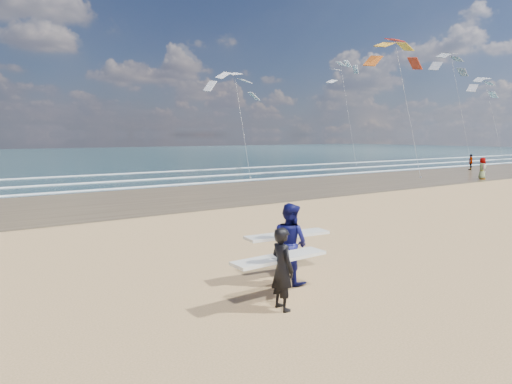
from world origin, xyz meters
TOP-DOWN VIEW (x-y plane):
  - wet_sand_strip at (20.00, 18.00)m, footprint 220.00×12.00m
  - ocean at (20.00, 72.00)m, footprint 220.00×100.00m
  - foam_breakers at (20.00, 28.10)m, footprint 220.00×11.70m
  - surfer_near at (-1.13, 0.43)m, footprint 2.21×0.96m
  - surfer_far at (0.06, 1.67)m, footprint 2.24×1.25m
  - beachgoer_0 at (28.74, 13.12)m, footprint 0.98×1.00m
  - beachgoer_1 at (37.11, 19.05)m, footprint 1.01×0.68m
  - kite_0 at (26.54, 19.30)m, footprint 6.75×4.84m
  - kite_1 at (14.50, 26.66)m, footprint 5.41×4.70m
  - kite_2 at (43.53, 24.86)m, footprint 6.55×4.82m
  - kite_4 at (59.18, 29.46)m, footprint 6.77×4.84m
  - kite_5 at (34.74, 34.10)m, footprint 5.38×4.69m

SIDE VIEW (x-z plane):
  - wet_sand_strip at x=20.00m, z-range 0.00..0.01m
  - ocean at x=20.00m, z-range 0.00..0.02m
  - foam_breakers at x=20.00m, z-range 0.02..0.08m
  - beachgoer_1 at x=37.11m, z-range 0.00..1.59m
  - surfer_near at x=-1.13m, z-range 0.02..1.72m
  - beachgoer_0 at x=28.74m, z-range 0.00..1.74m
  - surfer_far at x=0.06m, z-range 0.01..1.93m
  - kite_1 at x=14.50m, z-range 0.42..10.34m
  - kite_5 at x=34.74m, z-range 0.47..13.93m
  - kite_4 at x=59.18m, z-range 1.04..14.10m
  - kite_0 at x=26.54m, z-range 1.04..14.17m
  - kite_2 at x=43.53m, z-range 1.00..15.43m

